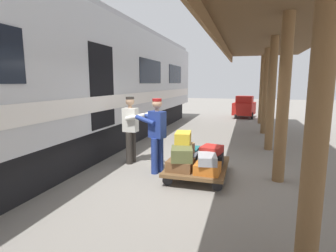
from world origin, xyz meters
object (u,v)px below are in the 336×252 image
at_px(porter_by_door, 131,128).
at_px(baggage_tug, 244,107).
at_px(train_car, 51,82).
at_px(luggage_cart, 198,166).
at_px(suitcase_slate_roller, 186,158).
at_px(suitcase_orange_carryall, 208,168).
at_px(suitcase_olive_duffel, 182,154).
at_px(suitcase_red_plastic, 212,150).
at_px(suitcase_yellow_case, 183,138).
at_px(suitcase_navy_fabric, 214,156).
at_px(suitcase_brown_leather, 181,165).
at_px(porter_in_overalls, 156,133).
at_px(suitcase_gray_aluminum, 207,159).
at_px(suitcase_teal_softside, 190,153).
at_px(suitcase_black_hardshell, 211,159).
at_px(suitcase_tan_vintage, 184,149).

relative_size(porter_by_door, baggage_tug, 0.92).
distance_m(train_car, luggage_cart, 4.32).
height_order(luggage_cart, suitcase_slate_roller, suitcase_slate_roller).
relative_size(suitcase_orange_carryall, suitcase_olive_duffel, 1.02).
distance_m(suitcase_red_plastic, suitcase_yellow_case, 0.67).
xyz_separation_m(suitcase_navy_fabric, suitcase_brown_leather, (0.56, 0.94, 0.02)).
distance_m(suitcase_olive_duffel, porter_in_overalls, 0.91).
bearing_deg(suitcase_yellow_case, porter_by_door, -19.99).
distance_m(luggage_cart, porter_by_door, 2.02).
xyz_separation_m(suitcase_slate_roller, baggage_tug, (-1.12, -10.66, 0.24)).
distance_m(luggage_cart, suitcase_gray_aluminum, 0.65).
distance_m(porter_in_overalls, baggage_tug, 10.80).
bearing_deg(suitcase_slate_roller, suitcase_orange_carryall, 139.87).
bearing_deg(suitcase_teal_softside, porter_in_overalls, 33.47).
bearing_deg(suitcase_gray_aluminum, suitcase_orange_carryall, -121.11).
relative_size(suitcase_slate_roller, suitcase_gray_aluminum, 0.91).
bearing_deg(suitcase_brown_leather, suitcase_gray_aluminum, 177.50).
bearing_deg(suitcase_navy_fabric, suitcase_yellow_case, 37.44).
height_order(train_car, luggage_cart, train_car).
distance_m(luggage_cart, suitcase_black_hardshell, 0.33).
bearing_deg(suitcase_orange_carryall, suitcase_red_plastic, -91.05).
bearing_deg(suitcase_yellow_case, baggage_tug, -96.33).
distance_m(suitcase_black_hardshell, suitcase_yellow_case, 0.76).
height_order(luggage_cart, suitcase_yellow_case, suitcase_yellow_case).
distance_m(train_car, baggage_tug, 11.56).
bearing_deg(porter_in_overalls, suitcase_black_hardshell, 179.24).
bearing_deg(suitcase_slate_roller, baggage_tug, -96.00).
xyz_separation_m(train_car, suitcase_gray_aluminum, (-4.18, 0.72, -1.50)).
xyz_separation_m(suitcase_black_hardshell, suitcase_slate_roller, (0.56, -0.00, -0.03)).
height_order(suitcase_navy_fabric, suitcase_olive_duffel, suitcase_olive_duffel).
bearing_deg(suitcase_teal_softside, suitcase_navy_fabric, -180.00).
height_order(suitcase_red_plastic, porter_in_overalls, porter_in_overalls).
bearing_deg(luggage_cart, porter_by_door, -16.31).
height_order(suitcase_brown_leather, suitcase_olive_duffel, suitcase_olive_duffel).
bearing_deg(train_car, suitcase_navy_fabric, -176.64).
height_order(suitcase_slate_roller, suitcase_yellow_case, suitcase_yellow_case).
relative_size(suitcase_brown_leather, porter_by_door, 0.30).
relative_size(train_car, suitcase_orange_carryall, 35.14).
xyz_separation_m(suitcase_brown_leather, suitcase_tan_vintage, (0.03, -0.45, 0.23)).
distance_m(train_car, suitcase_brown_leather, 4.06).
xyz_separation_m(suitcase_black_hardshell, suitcase_brown_leather, (0.56, 0.47, -0.03)).
xyz_separation_m(suitcase_orange_carryall, porter_by_door, (2.10, -1.00, 0.55)).
distance_m(suitcase_brown_leather, suitcase_teal_softside, 0.94).
distance_m(suitcase_olive_duffel, suitcase_red_plastic, 0.72).
bearing_deg(suitcase_navy_fabric, suitcase_red_plastic, 91.05).
distance_m(suitcase_brown_leather, suitcase_red_plastic, 0.78).
distance_m(suitcase_gray_aluminum, porter_by_door, 2.35).
height_order(suitcase_olive_duffel, porter_in_overalls, porter_in_overalls).
relative_size(suitcase_red_plastic, porter_by_door, 0.27).
bearing_deg(suitcase_black_hardshell, suitcase_teal_softside, -40.13).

